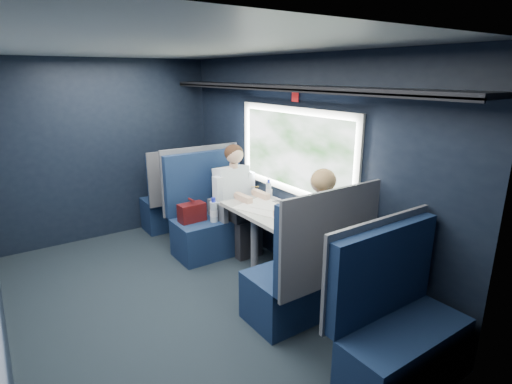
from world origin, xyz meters
TOP-DOWN VIEW (x-y plane):
  - ground at (0.00, 0.00)m, footprint 2.80×4.20m
  - room_shell at (0.02, 0.00)m, footprint 3.00×4.40m
  - table at (1.03, 0.00)m, footprint 0.62×1.00m
  - seat_bay_near at (0.84, 0.87)m, footprint 1.04×0.62m
  - seat_bay_far at (0.85, -0.87)m, footprint 1.04×0.62m
  - seat_row_front at (0.85, 1.80)m, footprint 1.04×0.51m
  - seat_row_back at (0.85, -1.80)m, footprint 1.04×0.51m
  - man at (1.10, 0.70)m, footprint 0.53×0.56m
  - woman at (1.10, -0.71)m, footprint 0.53×0.56m
  - papers at (1.10, -0.02)m, footprint 0.69×0.83m
  - laptop at (1.37, -0.01)m, footprint 0.26×0.33m
  - bottle_small at (1.31, 0.34)m, footprint 0.06×0.06m
  - cup at (1.33, 0.35)m, footprint 0.07×0.07m

SIDE VIEW (x-z plane):
  - ground at x=0.00m, z-range -0.01..0.00m
  - seat_row_front at x=0.85m, z-range -0.17..0.99m
  - seat_row_back at x=0.85m, z-range -0.17..0.99m
  - seat_bay_far at x=0.85m, z-range -0.22..1.04m
  - seat_bay_near at x=0.84m, z-range -0.21..1.05m
  - table at x=1.03m, z-range 0.29..1.03m
  - man at x=1.10m, z-range 0.06..1.38m
  - woman at x=1.10m, z-range 0.07..1.39m
  - papers at x=1.10m, z-range 0.74..0.75m
  - cup at x=1.33m, z-range 0.74..0.82m
  - laptop at x=1.37m, z-range 0.69..0.92m
  - bottle_small at x=1.31m, z-range 0.73..0.94m
  - room_shell at x=0.02m, z-range 0.28..2.68m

